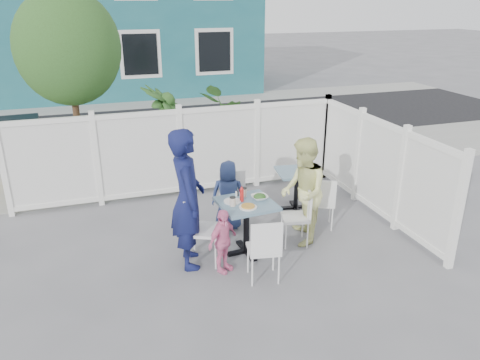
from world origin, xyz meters
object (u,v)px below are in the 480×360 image
object	(u,v)px
woman	(303,192)
man	(187,199)
chair_right	(300,212)
main_table	(246,214)
boy	(228,195)
chair_left	(198,223)
chair_near	(265,246)
toddler	(223,241)
chair_back	(234,196)
spare_table	(297,180)
utility_cabinet	(24,152)

from	to	relation	value
woman	man	bearing A→B (deg)	-68.71
chair_right	main_table	bearing A→B (deg)	103.53
boy	chair_left	bearing A→B (deg)	72.40
chair_near	toddler	distance (m)	0.60
chair_back	woman	world-z (taller)	woman
chair_left	chair_near	world-z (taller)	chair_left
main_table	man	bearing A→B (deg)	-178.26
main_table	chair_near	distance (m)	0.78
man	woman	size ratio (longest dim) A/B	1.20
man	boy	xyz separation A→B (m)	(0.82, 0.86, -0.40)
chair_left	boy	bearing A→B (deg)	164.61
main_table	chair_right	world-z (taller)	chair_right
main_table	spare_table	size ratio (longest dim) A/B	1.08
boy	toddler	bearing A→B (deg)	91.35
toddler	chair_right	bearing A→B (deg)	-17.57
chair_back	toddler	distance (m)	1.30
main_table	chair_left	bearing A→B (deg)	-178.80
spare_table	chair_back	xyz separation A→B (m)	(-1.22, -0.33, -0.01)
utility_cabinet	boy	size ratio (longest dim) A/B	1.12
chair_left	man	size ratio (longest dim) A/B	0.52
main_table	chair_right	size ratio (longest dim) A/B	0.92
chair_left	chair_right	xyz separation A→B (m)	(1.53, 0.02, -0.07)
chair_left	toddler	world-z (taller)	chair_left
chair_back	toddler	bearing A→B (deg)	72.26
chair_left	chair_near	distance (m)	1.02
man	woman	xyz separation A→B (m)	(1.71, 0.09, -0.16)
utility_cabinet	chair_back	size ratio (longest dim) A/B	1.37
utility_cabinet	chair_right	size ratio (longest dim) A/B	1.43
chair_back	spare_table	bearing A→B (deg)	-158.67
chair_right	boy	bearing A→B (deg)	58.63
man	main_table	bearing A→B (deg)	-83.31
main_table	chair_left	world-z (taller)	chair_left
man	chair_near	bearing A→B (deg)	-127.95
utility_cabinet	chair_back	xyz separation A→B (m)	(3.28, -3.14, -0.09)
chair_right	chair_back	world-z (taller)	chair_back
chair_left	man	bearing A→B (deg)	-61.43
chair_near	chair_back	bearing A→B (deg)	96.19
spare_table	woman	size ratio (longest dim) A/B	0.46
chair_left	toddler	bearing A→B (deg)	58.98
toddler	chair_left	bearing A→B (deg)	91.30
chair_left	toddler	distance (m)	0.45
chair_right	chair_back	xyz separation A→B (m)	(-0.76, 0.81, 0.02)
utility_cabinet	toddler	distance (m)	5.13
chair_back	utility_cabinet	bearing A→B (deg)	-37.40
chair_near	man	xyz separation A→B (m)	(-0.80, 0.75, 0.44)
spare_table	chair_left	size ratio (longest dim) A/B	0.74
spare_table	boy	size ratio (longest dim) A/B	0.67
spare_table	chair_back	size ratio (longest dim) A/B	0.81
chair_right	toddler	size ratio (longest dim) A/B	0.97
chair_right	man	world-z (taller)	man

